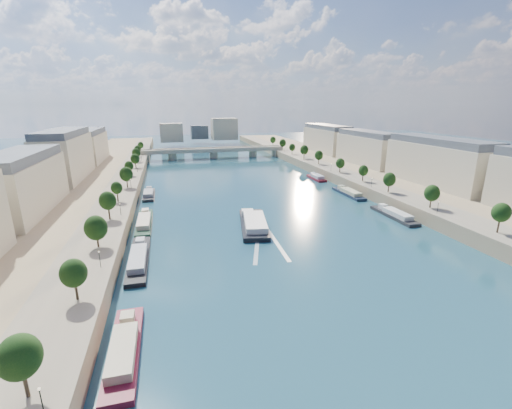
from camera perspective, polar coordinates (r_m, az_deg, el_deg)
ground at (r=157.36m, az=-0.87°, el=1.24°), size 700.00×700.00×0.00m
quay_left at (r=156.68m, az=-27.38°, el=0.25°), size 44.00×520.00×5.00m
quay_right at (r=186.93m, az=21.13°, el=3.36°), size 44.00×520.00×5.00m
pave_left at (r=153.32m, az=-22.05°, el=1.57°), size 14.00×520.00×0.10m
pave_right at (r=178.15m, az=17.27°, el=3.97°), size 14.00×520.00×0.10m
trees_left at (r=153.82m, az=-21.44°, el=3.76°), size 4.80×268.80×8.26m
trees_right at (r=184.55m, az=15.27°, el=6.26°), size 4.80×268.80×8.26m
lamps_left at (r=142.47m, az=-20.84°, el=1.78°), size 0.36×200.36×4.28m
lamps_right at (r=179.53m, az=15.29°, el=5.11°), size 0.36×200.36×4.28m
buildings_left at (r=168.69m, az=-31.47°, el=5.58°), size 16.00×226.00×23.20m
buildings_right at (r=201.81m, az=22.61°, el=8.12°), size 16.00×226.00×23.20m
skyline at (r=370.12m, az=-8.71°, el=12.09°), size 79.00×42.00×22.00m
bridge at (r=275.55m, az=-7.07°, el=8.74°), size 112.00×12.00×8.15m
tour_barge at (r=119.18m, az=-0.39°, el=-3.18°), size 13.58×30.94×4.06m
wake at (r=104.73m, az=1.86°, el=-6.70°), size 12.02×26.03×0.04m
moored_barges_left at (r=98.64m, az=-19.00°, el=-8.64°), size 5.00×160.63×3.60m
moored_barges_right at (r=142.48m, az=21.07°, el=-1.15°), size 5.00×160.15×3.60m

